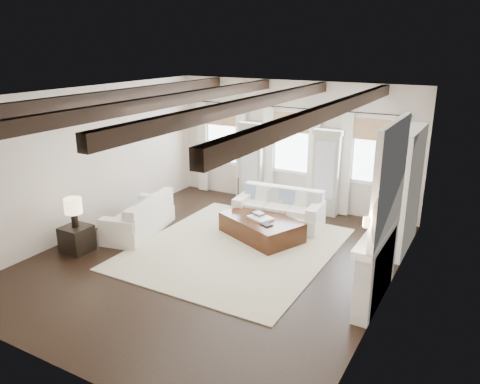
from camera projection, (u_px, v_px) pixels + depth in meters
The scene contains 16 objects.
ground at pixel (215, 259), 9.25m from camera, with size 7.50×7.50×0.00m, color black.
room_shell at pixel (270, 161), 9.06m from camera, with size 6.54×7.54×3.22m.
area_rug at pixel (235, 248), 9.71m from camera, with size 3.79×4.37×0.02m, color #C3BA98.
sofa_back at pixel (279, 211), 10.87m from camera, with size 2.07×1.07×0.86m.
sofa_left at pixel (141, 218), 10.43m from camera, with size 1.25×2.06×0.82m.
ottoman at pixel (261, 228), 10.20m from camera, with size 1.72×1.07×0.45m, color black.
tray at pixel (261, 218), 10.09m from camera, with size 0.50×0.38×0.04m, color white.
book_lower at pixel (259, 213), 10.24m from camera, with size 0.26×0.20×0.04m, color #262628.
book_upper at pixel (259, 213), 10.15m from camera, with size 0.22×0.17×0.03m, color beige.
book_loose at pixel (266, 224), 9.74m from camera, with size 0.24×0.18×0.03m, color #262628.
side_table_front at pixel (77, 239), 9.52m from camera, with size 0.53×0.53×0.53m, color black.
lamp_front at pixel (73, 208), 9.31m from camera, with size 0.35×0.35×0.60m.
side_table_back at pixel (247, 187), 12.83m from camera, with size 0.38×0.38×0.57m, color black.
lamp_back at pixel (247, 163), 12.61m from camera, with size 0.34×0.34×0.59m.
candlestick_near at pixel (360, 281), 7.71m from camera, with size 0.17×0.17×0.82m.
candlestick_far at pixel (365, 271), 7.99m from camera, with size 0.17×0.17×0.84m.
Camera 1 is at (4.55, -7.07, 4.10)m, focal length 35.00 mm.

